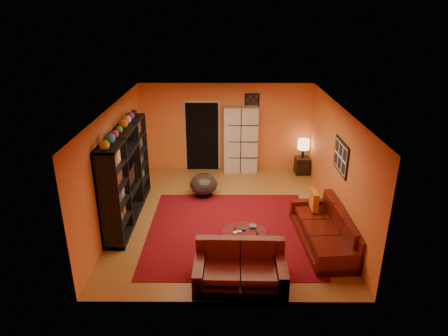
{
  "coord_description": "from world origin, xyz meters",
  "views": [
    {
      "loc": [
        -0.01,
        -8.36,
        4.58
      ],
      "look_at": [
        -0.04,
        0.1,
        1.17
      ],
      "focal_mm": 32.0,
      "sensor_mm": 36.0,
      "label": 1
    }
  ],
  "objects_px": {
    "tv": "(128,178)",
    "sofa": "(329,231)",
    "bowl_chair": "(204,184)",
    "loveseat": "(240,267)",
    "table_lamp": "(304,145)",
    "coffee_table": "(244,234)",
    "side_table": "(302,165)",
    "entertainment_unit": "(126,174)",
    "storage_cabinet": "(241,140)"
  },
  "relations": [
    {
      "from": "loveseat",
      "to": "table_lamp",
      "type": "distance_m",
      "value": 5.43
    },
    {
      "from": "coffee_table",
      "to": "table_lamp",
      "type": "relative_size",
      "value": 1.59
    },
    {
      "from": "loveseat",
      "to": "storage_cabinet",
      "type": "distance_m",
      "value": 5.26
    },
    {
      "from": "tv",
      "to": "sofa",
      "type": "distance_m",
      "value": 4.56
    },
    {
      "from": "coffee_table",
      "to": "bowl_chair",
      "type": "distance_m",
      "value": 2.74
    },
    {
      "from": "coffee_table",
      "to": "bowl_chair",
      "type": "relative_size",
      "value": 1.2
    },
    {
      "from": "sofa",
      "to": "loveseat",
      "type": "bearing_deg",
      "value": -150.29
    },
    {
      "from": "table_lamp",
      "to": "storage_cabinet",
      "type": "bearing_deg",
      "value": 173.82
    },
    {
      "from": "entertainment_unit",
      "to": "tv",
      "type": "xyz_separation_m",
      "value": [
        0.05,
        -0.04,
        -0.08
      ]
    },
    {
      "from": "loveseat",
      "to": "sofa",
      "type": "bearing_deg",
      "value": -55.23
    },
    {
      "from": "coffee_table",
      "to": "storage_cabinet",
      "type": "distance_m",
      "value": 4.33
    },
    {
      "from": "storage_cabinet",
      "to": "loveseat",
      "type": "bearing_deg",
      "value": -93.51
    },
    {
      "from": "storage_cabinet",
      "to": "table_lamp",
      "type": "relative_size",
      "value": 3.55
    },
    {
      "from": "sofa",
      "to": "side_table",
      "type": "distance_m",
      "value": 3.77
    },
    {
      "from": "coffee_table",
      "to": "table_lamp",
      "type": "bearing_deg",
      "value": 65.32
    },
    {
      "from": "bowl_chair",
      "to": "side_table",
      "type": "relative_size",
      "value": 1.46
    },
    {
      "from": "loveseat",
      "to": "coffee_table",
      "type": "xyz_separation_m",
      "value": [
        0.11,
        0.92,
        0.12
      ]
    },
    {
      "from": "table_lamp",
      "to": "tv",
      "type": "bearing_deg",
      "value": -149.47
    },
    {
      "from": "sofa",
      "to": "side_table",
      "type": "height_order",
      "value": "sofa"
    },
    {
      "from": "side_table",
      "to": "table_lamp",
      "type": "relative_size",
      "value": 0.9
    },
    {
      "from": "coffee_table",
      "to": "loveseat",
      "type": "bearing_deg",
      "value": -96.92
    },
    {
      "from": "entertainment_unit",
      "to": "loveseat",
      "type": "xyz_separation_m",
      "value": [
        2.53,
        -2.41,
        -0.77
      ]
    },
    {
      "from": "tv",
      "to": "bowl_chair",
      "type": "height_order",
      "value": "tv"
    },
    {
      "from": "loveseat",
      "to": "storage_cabinet",
      "type": "relative_size",
      "value": 0.84
    },
    {
      "from": "entertainment_unit",
      "to": "coffee_table",
      "type": "xyz_separation_m",
      "value": [
        2.64,
        -1.49,
        -0.65
      ]
    },
    {
      "from": "table_lamp",
      "to": "sofa",
      "type": "bearing_deg",
      "value": -91.67
    },
    {
      "from": "bowl_chair",
      "to": "table_lamp",
      "type": "relative_size",
      "value": 1.32
    },
    {
      "from": "tv",
      "to": "bowl_chair",
      "type": "bearing_deg",
      "value": -55.9
    },
    {
      "from": "entertainment_unit",
      "to": "storage_cabinet",
      "type": "height_order",
      "value": "entertainment_unit"
    },
    {
      "from": "side_table",
      "to": "loveseat",
      "type": "bearing_deg",
      "value": -111.69
    },
    {
      "from": "entertainment_unit",
      "to": "sofa",
      "type": "relative_size",
      "value": 1.26
    },
    {
      "from": "coffee_table",
      "to": "bowl_chair",
      "type": "height_order",
      "value": "bowl_chair"
    },
    {
      "from": "tv",
      "to": "storage_cabinet",
      "type": "distance_m",
      "value": 3.89
    },
    {
      "from": "entertainment_unit",
      "to": "storage_cabinet",
      "type": "relative_size",
      "value": 1.52
    },
    {
      "from": "loveseat",
      "to": "table_lamp",
      "type": "xyz_separation_m",
      "value": [
        1.99,
        5.02,
        0.61
      ]
    },
    {
      "from": "tv",
      "to": "storage_cabinet",
      "type": "height_order",
      "value": "storage_cabinet"
    },
    {
      "from": "sofa",
      "to": "loveseat",
      "type": "height_order",
      "value": "same"
    },
    {
      "from": "entertainment_unit",
      "to": "coffee_table",
      "type": "relative_size",
      "value": 3.41
    },
    {
      "from": "entertainment_unit",
      "to": "loveseat",
      "type": "height_order",
      "value": "entertainment_unit"
    },
    {
      "from": "storage_cabinet",
      "to": "side_table",
      "type": "relative_size",
      "value": 3.93
    },
    {
      "from": "loveseat",
      "to": "bowl_chair",
      "type": "distance_m",
      "value": 3.59
    },
    {
      "from": "entertainment_unit",
      "to": "tv",
      "type": "distance_m",
      "value": 0.1
    },
    {
      "from": "entertainment_unit",
      "to": "tv",
      "type": "height_order",
      "value": "entertainment_unit"
    },
    {
      "from": "sofa",
      "to": "bowl_chair",
      "type": "relative_size",
      "value": 3.25
    },
    {
      "from": "coffee_table",
      "to": "table_lamp",
      "type": "xyz_separation_m",
      "value": [
        1.88,
        4.1,
        0.5
      ]
    },
    {
      "from": "tv",
      "to": "side_table",
      "type": "height_order",
      "value": "tv"
    },
    {
      "from": "tv",
      "to": "loveseat",
      "type": "distance_m",
      "value": 3.5
    },
    {
      "from": "bowl_chair",
      "to": "coffee_table",
      "type": "bearing_deg",
      "value": -69.8
    },
    {
      "from": "tv",
      "to": "coffee_table",
      "type": "relative_size",
      "value": 1.0
    },
    {
      "from": "tv",
      "to": "sofa",
      "type": "xyz_separation_m",
      "value": [
        4.37,
        -1.13,
        -0.69
      ]
    }
  ]
}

